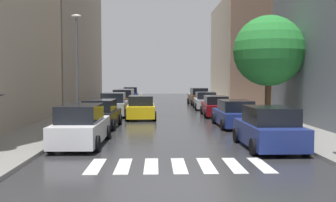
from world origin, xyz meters
The scene contains 21 objects.
ground_plane centered at (0.00, 24.00, -0.02)m, with size 28.00×72.00×0.04m, color #2C2C2F.
sidewalk_left centered at (-6.50, 24.00, 0.07)m, with size 3.00×72.00×0.15m, color gray.
sidewalk_right centered at (6.50, 24.00, 0.07)m, with size 3.00×72.00×0.15m, color gray.
crosswalk_stripes centered at (0.00, 2.59, 0.01)m, with size 5.85×2.20×0.01m.
building_left_mid centered at (-11.00, 30.77, 10.68)m, with size 6.00×21.06×21.35m, color #9E9384.
building_right_mid centered at (11.00, 26.89, 9.77)m, with size 6.00×15.63×19.55m, color #8C6B56.
building_right_far centered at (11.00, 43.21, 6.58)m, with size 6.00×14.82×13.16m, color #B2A38C.
parked_car_left_nearest centered at (-3.91, 6.48, 0.81)m, with size 2.04×4.74×1.73m.
parked_car_left_second centered at (-3.92, 12.14, 0.76)m, with size 2.16×4.20×1.62m.
parked_car_left_third centered at (-3.92, 18.82, 0.82)m, with size 2.11×4.39×1.76m.
parked_car_left_fourth centered at (-3.72, 25.34, 0.84)m, with size 2.21×4.64×1.81m.
parked_car_left_fifth centered at (-3.98, 31.03, 0.79)m, with size 2.23×4.30×1.70m.
parked_car_left_sixth centered at (-3.82, 36.34, 0.82)m, with size 2.11×4.81×1.77m.
parked_car_right_nearest centered at (3.80, 5.49, 0.80)m, with size 2.19×4.29×1.71m.
parked_car_right_second centered at (3.84, 12.26, 0.74)m, with size 2.15×4.52×1.57m.
parked_car_right_third centered at (3.71, 18.57, 0.72)m, with size 2.11×4.74×1.53m.
parked_car_right_fourth centered at (3.80, 24.99, 0.75)m, with size 2.24×4.72×1.59m.
parked_car_right_fifth centered at (3.81, 30.63, 0.83)m, with size 2.20×4.11×1.80m.
taxi_midroad centered at (-1.80, 16.89, 0.76)m, with size 2.17×4.47×1.81m.
street_tree_right centered at (6.18, 13.58, 4.50)m, with size 4.33×4.33×6.53m.
lamp_post_left centered at (-5.55, 13.69, 3.95)m, with size 0.60×0.28×6.55m.
Camera 1 is at (-0.74, -9.46, 2.84)m, focal length 40.28 mm.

